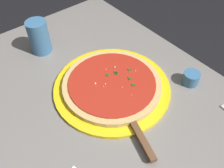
# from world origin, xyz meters

# --- Properties ---
(restaurant_table) EXTENTS (1.02, 0.73, 0.73)m
(restaurant_table) POSITION_xyz_m (0.00, 0.00, 0.59)
(restaurant_table) COLOR black
(restaurant_table) RESTS_ON ground_plane
(serving_plate) EXTENTS (0.37, 0.37, 0.01)m
(serving_plate) POSITION_xyz_m (-0.01, -0.04, 0.73)
(serving_plate) COLOR yellow
(serving_plate) RESTS_ON restaurant_table
(pizza) EXTENTS (0.31, 0.31, 0.02)m
(pizza) POSITION_xyz_m (-0.01, -0.04, 0.75)
(pizza) COLOR #DBB26B
(pizza) RESTS_ON serving_plate
(pizza_server) EXTENTS (0.22, 0.11, 0.01)m
(pizza_server) POSITION_xyz_m (-0.17, 0.01, 0.74)
(pizza_server) COLOR silver
(pizza_server) RESTS_ON serving_plate
(cup_tall_drink) EXTENTS (0.07, 0.07, 0.12)m
(cup_tall_drink) POSITION_xyz_m (0.31, 0.04, 0.79)
(cup_tall_drink) COLOR teal
(cup_tall_drink) RESTS_ON restaurant_table
(cup_small_sauce) EXTENTS (0.05, 0.05, 0.04)m
(cup_small_sauce) POSITION_xyz_m (-0.15, -0.25, 0.75)
(cup_small_sauce) COLOR teal
(cup_small_sauce) RESTS_ON restaurant_table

